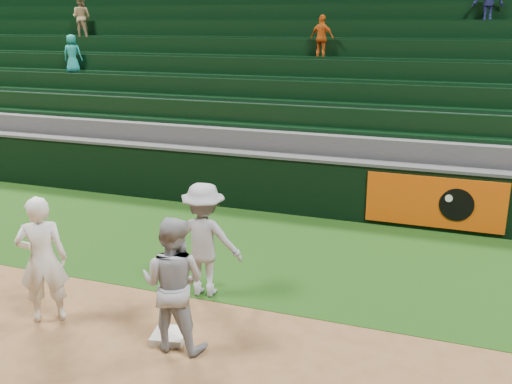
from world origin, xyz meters
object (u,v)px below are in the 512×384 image
first_baseman (42,260)px  base_coach (204,240)px  first_base (169,336)px  baserunner (173,284)px

first_baseman → base_coach: 2.23m
first_base → baserunner: baserunner is taller
first_base → baserunner: bearing=-36.5°
first_base → base_coach: (-0.10, 1.33, 0.82)m
first_base → baserunner: (0.16, -0.12, 0.81)m
first_baseman → base_coach: size_ratio=1.03×
baserunner → first_baseman: bearing=-2.9°
first_baseman → baserunner: first_baseman is taller
first_base → first_baseman: 2.00m
first_base → first_baseman: (-1.81, -0.09, 0.84)m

